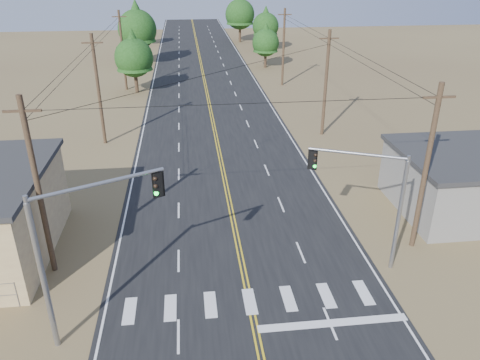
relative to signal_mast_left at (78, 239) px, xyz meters
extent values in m
cube|color=black|center=(7.53, 23.18, -5.07)|extent=(15.00, 200.00, 0.02)
cylinder|color=gray|center=(-3.97, 2.18, -4.33)|extent=(0.06, 0.06, 1.50)
cylinder|color=#4C3826|center=(-2.97, 5.18, -0.08)|extent=(0.30, 0.30, 10.00)
cube|color=#4C3826|center=(-2.97, 5.18, 4.12)|extent=(1.80, 0.12, 0.12)
cylinder|color=#4C3826|center=(-2.97, 25.18, -0.08)|extent=(0.30, 0.30, 10.00)
cube|color=#4C3826|center=(-2.97, 25.18, 4.12)|extent=(1.80, 0.12, 0.12)
cylinder|color=#4C3826|center=(-2.97, 45.18, -0.08)|extent=(0.30, 0.30, 10.00)
cube|color=#4C3826|center=(-2.97, 45.18, 4.12)|extent=(1.80, 0.12, 0.12)
cylinder|color=#4C3826|center=(18.03, 5.18, -0.08)|extent=(0.30, 0.30, 10.00)
cube|color=#4C3826|center=(18.03, 5.18, 4.12)|extent=(1.80, 0.12, 0.12)
cylinder|color=#4C3826|center=(18.03, 25.18, -0.08)|extent=(0.30, 0.30, 10.00)
cube|color=#4C3826|center=(18.03, 25.18, 4.12)|extent=(1.80, 0.12, 0.12)
cylinder|color=#4C3826|center=(18.03, 45.18, -0.08)|extent=(0.30, 0.30, 10.00)
cube|color=#4C3826|center=(18.03, 45.18, 4.12)|extent=(1.80, 0.12, 0.12)
cylinder|color=gray|center=(-1.48, -0.68, -1.45)|extent=(0.25, 0.25, 7.26)
cylinder|color=gray|center=(-1.48, -0.68, 2.18)|extent=(0.19, 0.19, 0.62)
cylinder|color=gray|center=(1.10, 0.51, 2.28)|extent=(5.22, 2.54, 0.17)
cube|color=black|center=(3.39, 1.58, 1.61)|extent=(0.46, 0.44, 1.14)
sphere|color=black|center=(3.31, 1.41, 1.97)|extent=(0.21, 0.21, 0.21)
sphere|color=black|center=(3.31, 1.41, 1.61)|extent=(0.21, 0.21, 0.21)
sphere|color=#0CE533|center=(3.31, 1.41, 1.24)|extent=(0.21, 0.21, 0.21)
cylinder|color=gray|center=(15.83, 3.17, -1.82)|extent=(0.22, 0.22, 6.53)
cylinder|color=gray|center=(15.83, 3.17, 1.45)|extent=(0.17, 0.17, 0.56)
cylinder|color=gray|center=(13.51, 4.17, 1.54)|extent=(4.70, 2.14, 0.15)
cube|color=black|center=(11.45, 5.07, 0.94)|extent=(0.41, 0.39, 1.03)
sphere|color=black|center=(11.51, 4.91, 1.26)|extent=(0.19, 0.19, 0.19)
sphere|color=black|center=(11.51, 4.91, 0.94)|extent=(0.19, 0.19, 0.19)
sphere|color=#0CE533|center=(11.51, 4.91, 0.61)|extent=(0.19, 0.19, 0.19)
cylinder|color=#3F2D1E|center=(-1.47, 43.55, -3.63)|extent=(0.46, 0.46, 2.90)
cone|color=#194112|center=(-1.47, 43.55, 0.40)|extent=(4.52, 4.52, 5.16)
sphere|color=#194112|center=(-1.47, 43.55, -0.65)|extent=(4.84, 4.84, 4.84)
cylinder|color=#3F2D1E|center=(-2.36, 61.30, -3.26)|extent=(0.46, 0.46, 3.66)
cone|color=#194112|center=(-2.36, 61.30, 1.82)|extent=(5.69, 5.69, 6.50)
sphere|color=#194112|center=(-2.36, 61.30, 0.50)|extent=(6.09, 6.09, 6.09)
cylinder|color=#3F2D1E|center=(-2.86, 80.92, -3.88)|extent=(0.41, 0.41, 2.42)
cone|color=#194112|center=(-2.86, 80.92, -0.52)|extent=(3.76, 3.76, 4.30)
sphere|color=#194112|center=(-2.86, 80.92, -1.39)|extent=(4.03, 4.03, 4.03)
cylinder|color=#3F2D1E|center=(17.60, 56.69, -3.83)|extent=(0.41, 0.41, 2.51)
cone|color=#194112|center=(17.60, 56.69, -0.34)|extent=(3.91, 3.91, 4.47)
sphere|color=#194112|center=(17.60, 56.69, -1.25)|extent=(4.19, 4.19, 4.19)
cylinder|color=#3F2D1E|center=(20.08, 71.65, -3.63)|extent=(0.41, 0.41, 2.91)
cone|color=#194112|center=(20.08, 71.65, 0.41)|extent=(4.52, 4.52, 5.17)
sphere|color=#194112|center=(20.08, 71.65, -0.64)|extent=(4.84, 4.84, 4.84)
cylinder|color=#3F2D1E|center=(16.53, 82.19, -3.30)|extent=(0.48, 0.48, 3.57)
cone|color=#194112|center=(16.53, 82.19, 1.65)|extent=(5.55, 5.55, 6.34)
sphere|color=#194112|center=(16.53, 82.19, 0.37)|extent=(5.95, 5.95, 5.95)
camera|label=1|loc=(4.85, -17.42, 10.71)|focal=35.00mm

